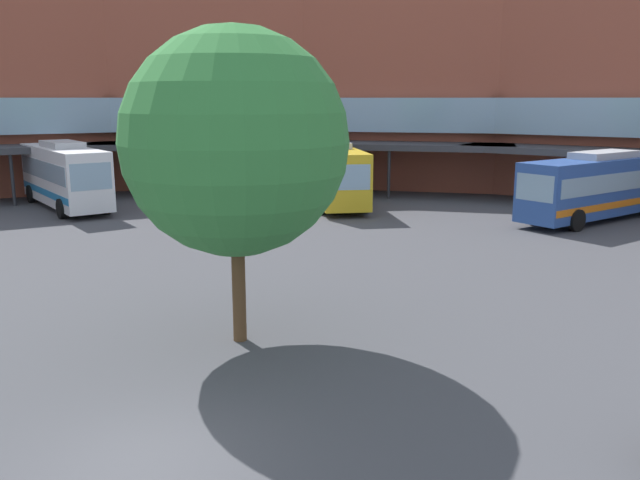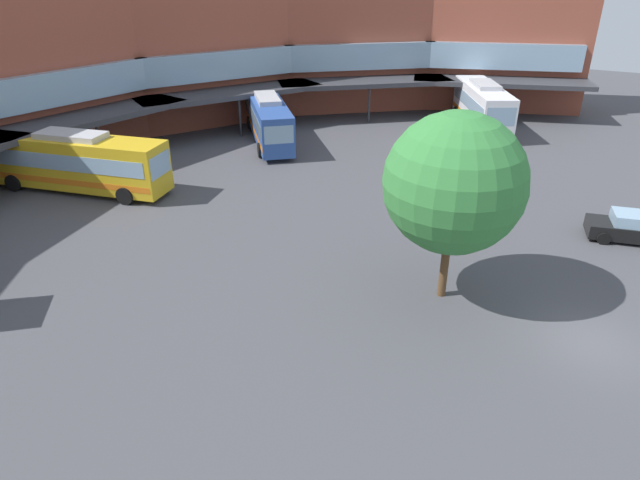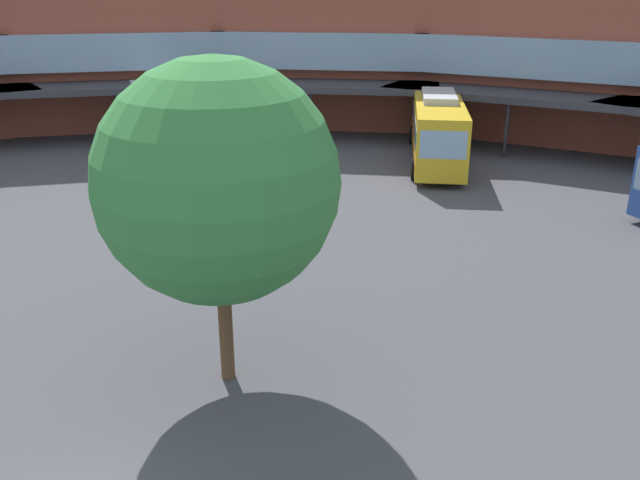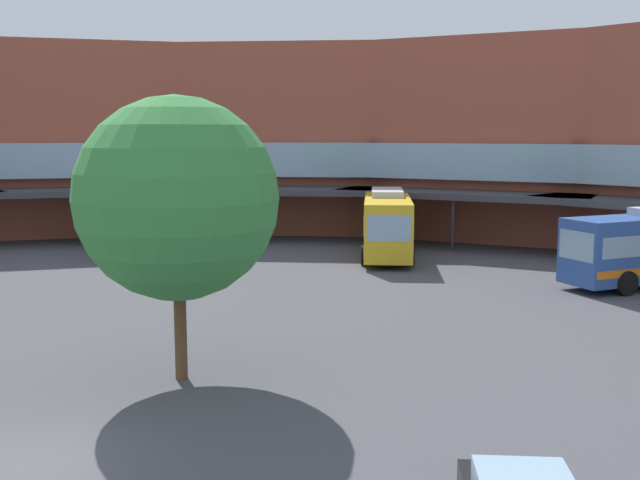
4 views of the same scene
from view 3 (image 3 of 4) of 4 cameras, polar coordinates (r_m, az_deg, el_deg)
station_building at (r=35.76m, az=5.67°, el=15.62°), size 85.89×41.12×13.25m
bus_0 at (r=39.27m, az=9.80°, el=9.35°), size 4.93×12.25×3.83m
bus_1 at (r=41.70m, az=-13.01°, el=9.89°), size 8.42×9.57×3.97m
plaza_tree at (r=16.19m, az=-8.59°, el=4.83°), size 5.84×5.84×8.25m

